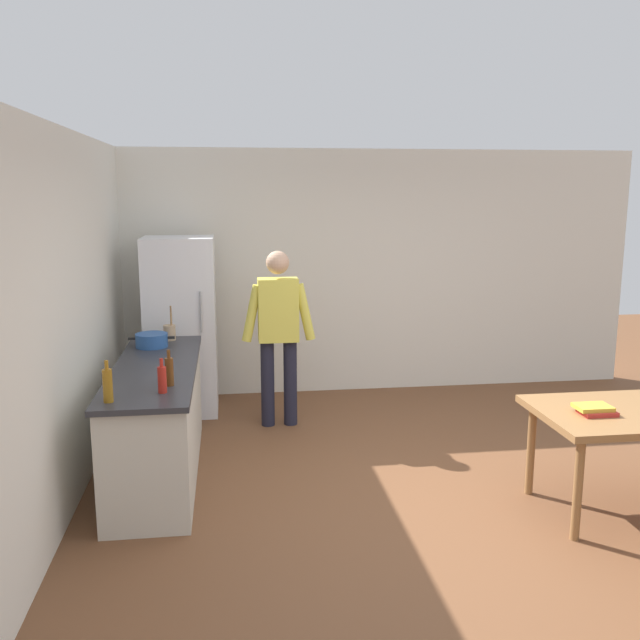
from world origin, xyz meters
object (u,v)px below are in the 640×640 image
object	(u,v)px
bottle_sauce_red	(162,379)
bottle_oil_amber	(108,385)
dining_table	(637,420)
utensil_jar	(170,332)
refrigerator	(181,326)
bottle_beer_brown	(169,371)
book_stack	(595,410)
cooking_pot	(152,340)
person	(278,327)

from	to	relation	value
bottle_sauce_red	bottle_oil_amber	world-z (taller)	bottle_oil_amber
dining_table	utensil_jar	xyz separation A→B (m)	(-3.36, 2.04, 0.31)
refrigerator	bottle_beer_brown	bearing A→B (deg)	-88.42
book_stack	utensil_jar	bearing A→B (deg)	145.26
cooking_pot	bottle_sauce_red	world-z (taller)	bottle_sauce_red
utensil_jar	bottle_oil_amber	xyz separation A→B (m)	(-0.25, -1.85, 0.04)
refrigerator	bottle_oil_amber	bearing A→B (deg)	-96.90
bottle_sauce_red	book_stack	xyz separation A→B (m)	(2.93, -0.40, -0.22)
person	utensil_jar	distance (m)	1.01
bottle_oil_amber	cooking_pot	bearing A→B (deg)	86.00
person	book_stack	world-z (taller)	person
person	utensil_jar	bearing A→B (deg)	-173.89
refrigerator	cooking_pot	world-z (taller)	refrigerator
bottle_beer_brown	book_stack	xyz separation A→B (m)	(2.89, -0.57, -0.23)
dining_table	utensil_jar	world-z (taller)	utensil_jar
utensil_jar	bottle_oil_amber	distance (m)	1.87
bottle_beer_brown	utensil_jar	bearing A→B (deg)	94.45
utensil_jar	book_stack	distance (m)	3.67
refrigerator	cooking_pot	bearing A→B (deg)	-101.81
refrigerator	cooking_pot	size ratio (longest dim) A/B	4.50
dining_table	bottle_sauce_red	bearing A→B (deg)	173.85
bottle_beer_brown	book_stack	size ratio (longest dim) A/B	1.02
dining_table	utensil_jar	bearing A→B (deg)	148.74
cooking_pot	book_stack	distance (m)	3.64
person	cooking_pot	world-z (taller)	person
utensil_jar	bottle_beer_brown	size ratio (longest dim) A/B	1.23
bottle_beer_brown	bottle_sauce_red	bearing A→B (deg)	-101.88
dining_table	cooking_pot	world-z (taller)	cooking_pot
bottle_beer_brown	book_stack	bearing A→B (deg)	-11.11
refrigerator	bottle_beer_brown	xyz separation A→B (m)	(0.06, -2.18, 0.11)
bottle_beer_brown	book_stack	distance (m)	2.96
person	bottle_sauce_red	xyz separation A→B (m)	(-0.92, -1.79, 0.02)
dining_table	bottle_beer_brown	xyz separation A→B (m)	(-3.24, 0.52, 0.33)
person	utensil_jar	world-z (taller)	person
cooking_pot	book_stack	size ratio (longest dim) A/B	1.57
cooking_pot	bottle_oil_amber	bearing A→B (deg)	-94.00
cooking_pot	bottle_beer_brown	distance (m)	1.28
refrigerator	cooking_pot	xyz separation A→B (m)	(-0.19, -0.92, 0.06)
bottle_sauce_red	bottle_beer_brown	world-z (taller)	bottle_beer_brown
refrigerator	bottle_oil_amber	distance (m)	2.54
person	utensil_jar	xyz separation A→B (m)	(-1.01, -0.11, 0.00)
bottle_oil_amber	book_stack	bearing A→B (deg)	-4.11
cooking_pot	book_stack	world-z (taller)	cooking_pot
dining_table	bottle_oil_amber	distance (m)	3.63
refrigerator	bottle_beer_brown	distance (m)	2.18
refrigerator	dining_table	world-z (taller)	refrigerator
dining_table	bottle_sauce_red	distance (m)	3.31
person	dining_table	size ratio (longest dim) A/B	1.21
bottle_oil_amber	person	bearing A→B (deg)	57.40
refrigerator	cooking_pot	distance (m)	0.95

